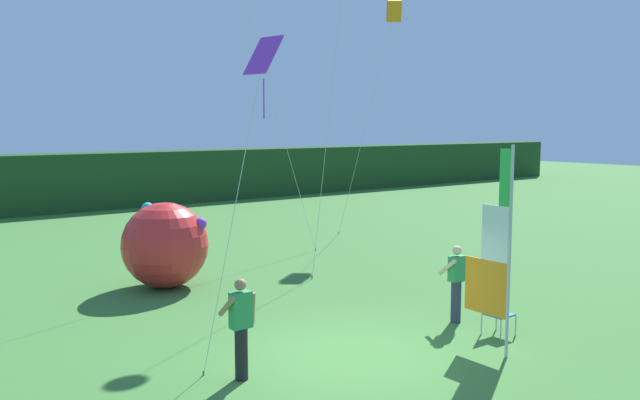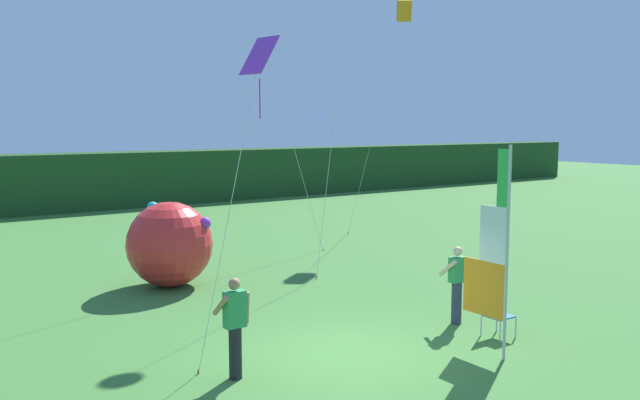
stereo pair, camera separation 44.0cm
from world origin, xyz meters
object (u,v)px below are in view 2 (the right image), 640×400
(kite_purple_diamond_4, at_px, (257,71))
(banner_flag, at_px, (494,256))
(inflatable_balloon, at_px, (170,244))
(kite_orange_box_1, at_px, (404,11))
(folding_chair, at_px, (495,311))
(person_near_banner, at_px, (457,283))
(person_mid_field, at_px, (235,325))

(kite_purple_diamond_4, bearing_deg, banner_flag, -33.12)
(inflatable_balloon, height_order, kite_purple_diamond_4, kite_purple_diamond_4)
(kite_orange_box_1, bearing_deg, banner_flag, -125.81)
(banner_flag, xyz_separation_m, inflatable_balloon, (-2.82, 8.39, -0.74))
(banner_flag, relative_size, folding_chair, 4.40)
(folding_chair, bearing_deg, kite_purple_diamond_4, 160.13)
(person_near_banner, bearing_deg, person_mid_field, 179.76)
(person_near_banner, height_order, kite_purple_diamond_4, kite_purple_diamond_4)
(banner_flag, height_order, folding_chair, banner_flag)
(person_mid_field, height_order, inflatable_balloon, inflatable_balloon)
(folding_chair, xyz_separation_m, kite_purple_diamond_4, (-4.54, 1.64, 4.69))
(folding_chair, bearing_deg, kite_orange_box_1, 55.67)
(folding_chair, height_order, kite_purple_diamond_4, kite_purple_diamond_4)
(person_mid_field, distance_m, kite_purple_diamond_4, 4.39)
(person_mid_field, distance_m, kite_orange_box_1, 18.10)
(kite_orange_box_1, relative_size, kite_purple_diamond_4, 1.58)
(inflatable_balloon, relative_size, kite_orange_box_1, 0.25)
(person_near_banner, xyz_separation_m, kite_purple_diamond_4, (-4.52, 0.63, 4.30))
(person_near_banner, height_order, inflatable_balloon, inflatable_balloon)
(banner_flag, relative_size, inflatable_balloon, 1.73)
(person_near_banner, bearing_deg, banner_flag, -117.99)
(person_mid_field, bearing_deg, person_near_banner, -0.24)
(banner_flag, bearing_deg, kite_purple_diamond_4, 146.88)
(banner_flag, bearing_deg, folding_chair, 37.01)
(person_mid_field, relative_size, kite_orange_box_1, 0.19)
(banner_flag, distance_m, person_mid_field, 4.85)
(inflatable_balloon, height_order, folding_chair, inflatable_balloon)
(folding_chair, relative_size, kite_orange_box_1, 0.10)
(inflatable_balloon, xyz_separation_m, folding_chair, (3.76, -7.68, -0.62))
(inflatable_balloon, distance_m, folding_chair, 8.58)
(person_mid_field, xyz_separation_m, kite_purple_diamond_4, (0.82, 0.60, 4.27))
(person_near_banner, bearing_deg, folding_chair, -88.68)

